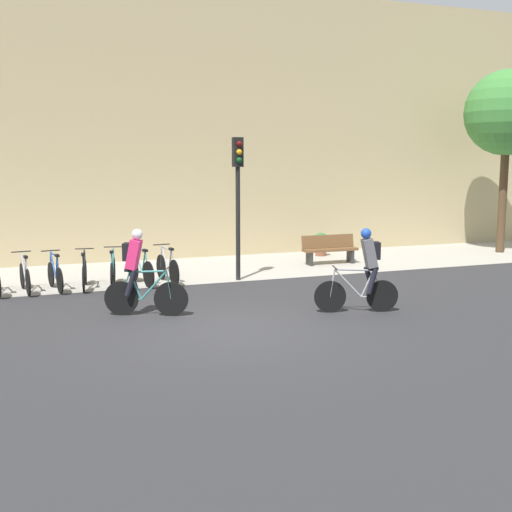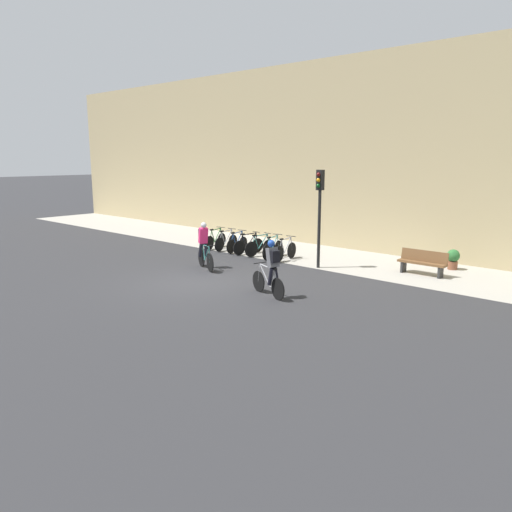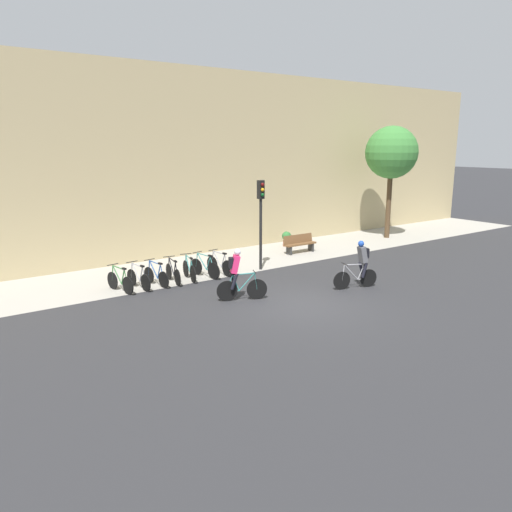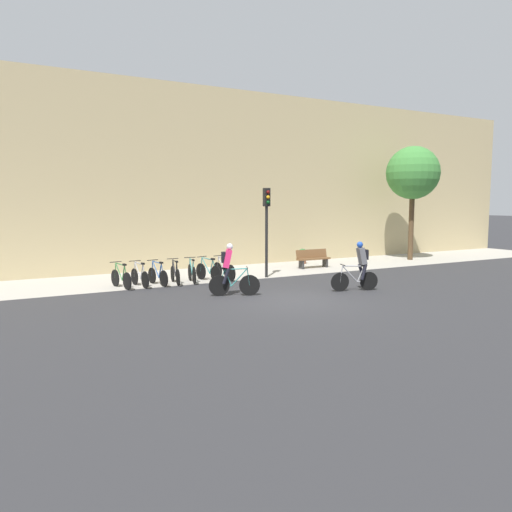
{
  "view_description": "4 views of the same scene",
  "coord_description": "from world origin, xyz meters",
  "px_view_note": "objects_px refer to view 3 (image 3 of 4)",
  "views": [
    {
      "loc": [
        -3.66,
        -11.24,
        3.17
      ],
      "look_at": [
        1.24,
        1.9,
        1.07
      ],
      "focal_mm": 45.0,
      "sensor_mm": 36.0,
      "label": 1
    },
    {
      "loc": [
        12.65,
        -10.97,
        4.23
      ],
      "look_at": [
        1.12,
        1.85,
        0.8
      ],
      "focal_mm": 35.0,
      "sensor_mm": 36.0,
      "label": 2
    },
    {
      "loc": [
        -10.39,
        -11.86,
        5.19
      ],
      "look_at": [
        -0.62,
        1.72,
        1.44
      ],
      "focal_mm": 35.0,
      "sensor_mm": 36.0,
      "label": 3
    },
    {
      "loc": [
        -8.72,
        -13.39,
        3.18
      ],
      "look_at": [
        -0.58,
        1.37,
        1.35
      ],
      "focal_mm": 35.0,
      "sensor_mm": 36.0,
      "label": 4
    }
  ],
  "objects_px": {
    "cyclist_grey": "(360,263)",
    "parked_bike_4": "(189,270)",
    "parked_bike_6": "(220,265)",
    "parked_bike_5": "(205,267)",
    "cyclist_pink": "(237,274)",
    "parked_bike_2": "(156,276)",
    "parked_bike_1": "(138,278)",
    "traffic_light_pole": "(261,209)",
    "parked_bike_0": "(120,281)",
    "potted_plant": "(287,238)",
    "parked_bike_3": "(173,273)",
    "bench": "(300,243)"
  },
  "relations": [
    {
      "from": "parked_bike_2",
      "to": "bench",
      "type": "bearing_deg",
      "value": 8.93
    },
    {
      "from": "parked_bike_3",
      "to": "parked_bike_5",
      "type": "bearing_deg",
      "value": 0.03
    },
    {
      "from": "parked_bike_4",
      "to": "parked_bike_6",
      "type": "relative_size",
      "value": 0.96
    },
    {
      "from": "cyclist_pink",
      "to": "parked_bike_6",
      "type": "height_order",
      "value": "cyclist_pink"
    },
    {
      "from": "parked_bike_2",
      "to": "traffic_light_pole",
      "type": "height_order",
      "value": "traffic_light_pole"
    },
    {
      "from": "parked_bike_1",
      "to": "parked_bike_0",
      "type": "bearing_deg",
      "value": 179.97
    },
    {
      "from": "cyclist_grey",
      "to": "parked_bike_3",
      "type": "relative_size",
      "value": 1.06
    },
    {
      "from": "parked_bike_1",
      "to": "parked_bike_2",
      "type": "height_order",
      "value": "parked_bike_1"
    },
    {
      "from": "parked_bike_0",
      "to": "parked_bike_1",
      "type": "xyz_separation_m",
      "value": [
        0.7,
        -0.0,
        -0.0
      ]
    },
    {
      "from": "cyclist_pink",
      "to": "parked_bike_2",
      "type": "xyz_separation_m",
      "value": [
        -1.45,
        3.32,
        -0.56
      ]
    },
    {
      "from": "parked_bike_6",
      "to": "parked_bike_3",
      "type": "bearing_deg",
      "value": -179.97
    },
    {
      "from": "parked_bike_3",
      "to": "parked_bike_4",
      "type": "relative_size",
      "value": 1.04
    },
    {
      "from": "parked_bike_5",
      "to": "parked_bike_1",
      "type": "bearing_deg",
      "value": -179.99
    },
    {
      "from": "parked_bike_1",
      "to": "parked_bike_5",
      "type": "relative_size",
      "value": 0.97
    },
    {
      "from": "bench",
      "to": "parked_bike_6",
      "type": "bearing_deg",
      "value": -166.54
    },
    {
      "from": "cyclist_grey",
      "to": "parked_bike_4",
      "type": "height_order",
      "value": "cyclist_grey"
    },
    {
      "from": "parked_bike_0",
      "to": "parked_bike_2",
      "type": "xyz_separation_m",
      "value": [
        1.4,
        -0.0,
        -0.01
      ]
    },
    {
      "from": "parked_bike_5",
      "to": "parked_bike_6",
      "type": "bearing_deg",
      "value": 0.03
    },
    {
      "from": "cyclist_grey",
      "to": "parked_bike_1",
      "type": "distance_m",
      "value": 8.17
    },
    {
      "from": "parked_bike_3",
      "to": "parked_bike_6",
      "type": "xyz_separation_m",
      "value": [
        2.11,
        0.0,
        0.01
      ]
    },
    {
      "from": "parked_bike_2",
      "to": "parked_bike_4",
      "type": "xyz_separation_m",
      "value": [
        1.4,
        0.0,
        0.01
      ]
    },
    {
      "from": "parked_bike_4",
      "to": "parked_bike_5",
      "type": "distance_m",
      "value": 0.7
    },
    {
      "from": "parked_bike_5",
      "to": "parked_bike_6",
      "type": "distance_m",
      "value": 0.7
    },
    {
      "from": "parked_bike_2",
      "to": "parked_bike_5",
      "type": "distance_m",
      "value": 2.1
    },
    {
      "from": "cyclist_grey",
      "to": "parked_bike_6",
      "type": "distance_m",
      "value": 5.67
    },
    {
      "from": "parked_bike_2",
      "to": "parked_bike_3",
      "type": "relative_size",
      "value": 0.95
    },
    {
      "from": "parked_bike_2",
      "to": "parked_bike_5",
      "type": "xyz_separation_m",
      "value": [
        2.1,
        -0.0,
        0.02
      ]
    },
    {
      "from": "traffic_light_pole",
      "to": "potted_plant",
      "type": "relative_size",
      "value": 4.82
    },
    {
      "from": "cyclist_grey",
      "to": "potted_plant",
      "type": "xyz_separation_m",
      "value": [
        2.69,
        7.58,
        -0.51
      ]
    },
    {
      "from": "parked_bike_3",
      "to": "potted_plant",
      "type": "bearing_deg",
      "value": 20.04
    },
    {
      "from": "cyclist_pink",
      "to": "potted_plant",
      "type": "xyz_separation_m",
      "value": [
        7.21,
        6.22,
        -0.51
      ]
    },
    {
      "from": "cyclist_grey",
      "to": "parked_bike_3",
      "type": "xyz_separation_m",
      "value": [
        -5.28,
        4.67,
        -0.56
      ]
    },
    {
      "from": "parked_bike_2",
      "to": "parked_bike_4",
      "type": "bearing_deg",
      "value": 0.04
    },
    {
      "from": "cyclist_grey",
      "to": "parked_bike_0",
      "type": "xyz_separation_m",
      "value": [
        -7.38,
        4.67,
        -0.55
      ]
    },
    {
      "from": "parked_bike_4",
      "to": "traffic_light_pole",
      "type": "bearing_deg",
      "value": -5.11
    },
    {
      "from": "cyclist_pink",
      "to": "parked_bike_5",
      "type": "relative_size",
      "value": 1.06
    },
    {
      "from": "parked_bike_4",
      "to": "bench",
      "type": "bearing_deg",
      "value": 10.73
    },
    {
      "from": "parked_bike_2",
      "to": "potted_plant",
      "type": "bearing_deg",
      "value": 18.53
    },
    {
      "from": "parked_bike_0",
      "to": "traffic_light_pole",
      "type": "bearing_deg",
      "value": -2.74
    },
    {
      "from": "cyclist_pink",
      "to": "parked_bike_6",
      "type": "relative_size",
      "value": 1.07
    },
    {
      "from": "parked_bike_4",
      "to": "cyclist_grey",
      "type": "bearing_deg",
      "value": -45.58
    },
    {
      "from": "cyclist_pink",
      "to": "parked_bike_5",
      "type": "distance_m",
      "value": 3.42
    },
    {
      "from": "parked_bike_4",
      "to": "parked_bike_5",
      "type": "relative_size",
      "value": 0.95
    },
    {
      "from": "cyclist_grey",
      "to": "parked_bike_2",
      "type": "bearing_deg",
      "value": 142.0
    },
    {
      "from": "parked_bike_0",
      "to": "parked_bike_2",
      "type": "relative_size",
      "value": 1.02
    },
    {
      "from": "parked_bike_2",
      "to": "parked_bike_5",
      "type": "relative_size",
      "value": 0.94
    },
    {
      "from": "cyclist_grey",
      "to": "parked_bike_2",
      "type": "xyz_separation_m",
      "value": [
        -5.98,
        4.67,
        -0.56
      ]
    },
    {
      "from": "parked_bike_0",
      "to": "potted_plant",
      "type": "relative_size",
      "value": 2.08
    },
    {
      "from": "cyclist_grey",
      "to": "bench",
      "type": "bearing_deg",
      "value": 69.81
    },
    {
      "from": "cyclist_pink",
      "to": "parked_bike_3",
      "type": "height_order",
      "value": "cyclist_pink"
    }
  ]
}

